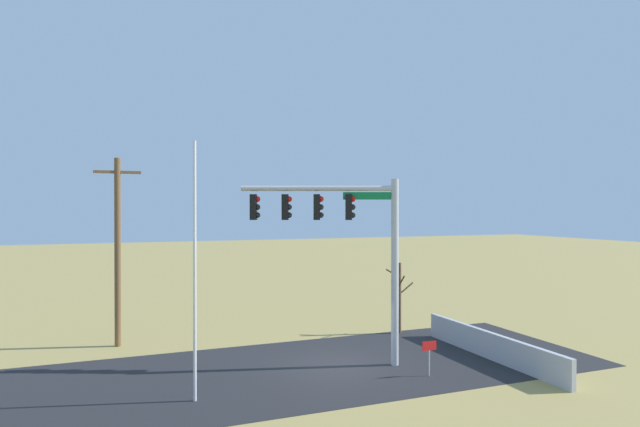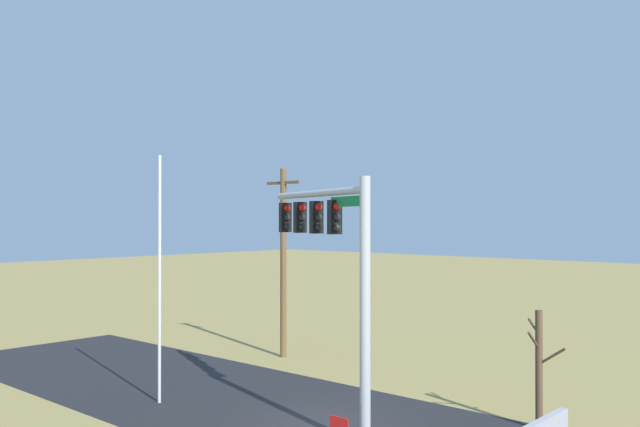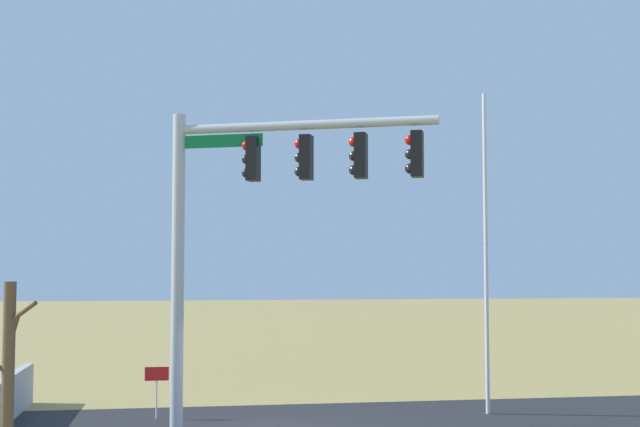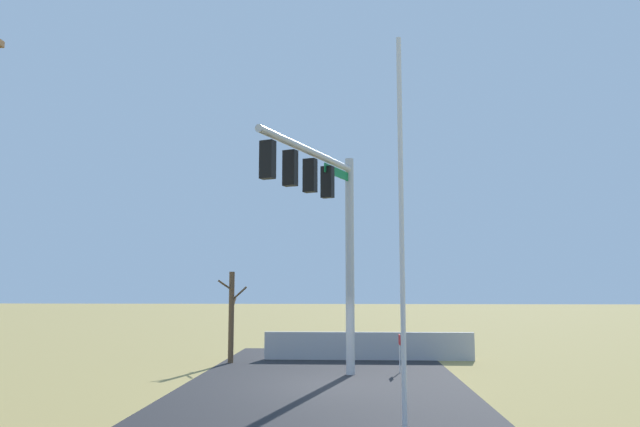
{
  "view_description": "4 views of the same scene",
  "coord_description": "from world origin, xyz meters",
  "px_view_note": "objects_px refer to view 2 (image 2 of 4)",
  "views": [
    {
      "loc": [
        -7.67,
        -17.95,
        5.82
      ],
      "look_at": [
        -0.2,
        1.13,
        5.66
      ],
      "focal_mm": 29.52,
      "sensor_mm": 36.0,
      "label": 1
    },
    {
      "loc": [
        12.76,
        -14.44,
        5.84
      ],
      "look_at": [
        -0.92,
        0.87,
        6.02
      ],
      "focal_mm": 37.98,
      "sensor_mm": 36.0,
      "label": 2
    },
    {
      "loc": [
        2.01,
        18.4,
        3.52
      ],
      "look_at": [
        -0.94,
        0.28,
        4.71
      ],
      "focal_mm": 48.17,
      "sensor_mm": 36.0,
      "label": 3
    },
    {
      "loc": [
        -17.37,
        -0.75,
        2.77
      ],
      "look_at": [
        -0.71,
        0.09,
        4.8
      ],
      "focal_mm": 33.7,
      "sensor_mm": 36.0,
      "label": 4
    }
  ],
  "objects_px": {
    "signal_mast": "(333,250)",
    "flagpole": "(160,279)",
    "bare_tree": "(539,368)",
    "utility_pole": "(283,259)"
  },
  "relations": [
    {
      "from": "signal_mast",
      "to": "flagpole",
      "type": "xyz_separation_m",
      "value": [
        -5.8,
        -1.73,
        -1.03
      ]
    },
    {
      "from": "flagpole",
      "to": "bare_tree",
      "type": "distance_m",
      "value": 11.75
    },
    {
      "from": "utility_pole",
      "to": "bare_tree",
      "type": "distance_m",
      "value": 12.78
    },
    {
      "from": "flagpole",
      "to": "bare_tree",
      "type": "height_order",
      "value": "flagpole"
    },
    {
      "from": "flagpole",
      "to": "bare_tree",
      "type": "xyz_separation_m",
      "value": [
        10.19,
        5.41,
        -2.23
      ]
    },
    {
      "from": "flagpole",
      "to": "utility_pole",
      "type": "relative_size",
      "value": 0.99
    },
    {
      "from": "flagpole",
      "to": "utility_pole",
      "type": "distance_m",
      "value": 8.02
    },
    {
      "from": "utility_pole",
      "to": "bare_tree",
      "type": "bearing_deg",
      "value": -10.67
    },
    {
      "from": "bare_tree",
      "to": "flagpole",
      "type": "bearing_deg",
      "value": -152.04
    },
    {
      "from": "signal_mast",
      "to": "utility_pole",
      "type": "xyz_separation_m",
      "value": [
        -7.94,
        5.99,
        -0.81
      ]
    }
  ]
}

